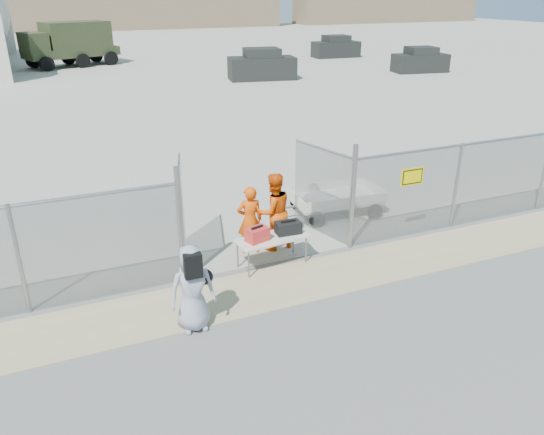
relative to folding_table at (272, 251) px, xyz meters
name	(u,v)px	position (x,y,z in m)	size (l,w,h in m)	color
ground	(313,308)	(0.04, -1.89, -0.34)	(160.00, 160.00, 0.00)	#5B5B5B
tarmac_inside	(90,59)	(0.04, 40.11, -0.33)	(160.00, 80.00, 0.01)	#9A9A8C
dirt_strip	(291,283)	(0.04, -0.89, -0.33)	(44.00, 1.60, 0.01)	tan
chain_link_fence	(272,218)	(0.04, 0.11, 0.76)	(40.00, 0.20, 2.20)	gray
folding_table	(272,251)	(0.00, 0.00, 0.00)	(1.60, 0.67, 0.68)	beige
orange_bag	(257,234)	(-0.36, -0.03, 0.49)	(0.47, 0.32, 0.30)	red
black_duffel	(288,228)	(0.41, 0.06, 0.47)	(0.55, 0.32, 0.27)	black
security_worker_left	(250,220)	(-0.22, 0.78, 0.47)	(0.59, 0.39, 1.62)	#DE4C07
security_worker_right	(273,212)	(0.37, 0.78, 0.58)	(0.90, 0.70, 1.85)	#DE4C07
visitor	(192,288)	(-2.21, -1.61, 0.48)	(0.80, 0.52, 1.64)	#9395A6
utility_trailer	(335,201)	(2.73, 2.03, 0.03)	(3.06, 1.58, 0.74)	beige
military_truck	(71,44)	(-1.57, 35.99, 1.31)	(6.93, 2.56, 3.30)	#31391F
parked_vehicle_near	(262,64)	(9.59, 24.16, 0.65)	(4.37, 1.98, 1.98)	black
parked_vehicle_mid	(336,47)	(20.25, 33.11, 0.57)	(4.04, 1.83, 1.83)	black
parked_vehicle_far	(420,60)	(21.41, 22.78, 0.53)	(3.86, 1.74, 1.74)	black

